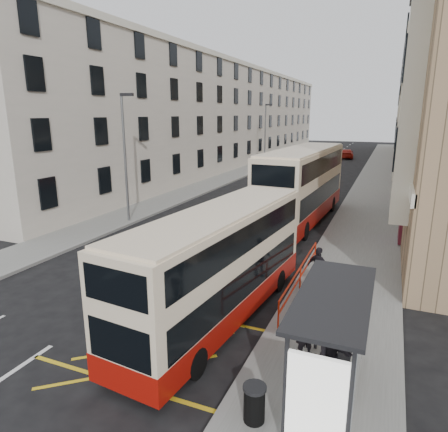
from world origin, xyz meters
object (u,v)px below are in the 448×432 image
at_px(double_decker_front, 219,265).
at_px(litter_bin, 254,403).
at_px(street_lamp_near, 125,151).
at_px(pedestrian_mid, 334,358).
at_px(street_lamp_far, 266,132).
at_px(double_decker_rear, 302,185).
at_px(car_silver, 292,155).
at_px(bus_shelter, 337,331).
at_px(pedestrian_near, 305,332).
at_px(pedestrian_far, 318,268).
at_px(car_red, 347,154).
at_px(white_van, 275,162).
at_px(car_dark, 312,149).

relative_size(double_decker_front, litter_bin, 11.01).
distance_m(street_lamp_near, pedestrian_mid, 19.15).
xyz_separation_m(street_lamp_far, pedestrian_mid, (14.62, -41.85, -3.54)).
distance_m(double_decker_rear, car_silver, 37.15).
distance_m(bus_shelter, pedestrian_near, 2.37).
height_order(bus_shelter, pedestrian_far, bus_shelter).
bearing_deg(pedestrian_mid, double_decker_front, 119.55).
xyz_separation_m(car_silver, car_red, (7.60, 5.29, 0.01)).
distance_m(street_lamp_near, pedestrian_far, 14.89).
height_order(litter_bin, pedestrian_near, pedestrian_near).
bearing_deg(pedestrian_near, car_red, -123.51).
distance_m(double_decker_rear, white_van, 27.94).
distance_m(street_lamp_far, double_decker_rear, 27.50).
xyz_separation_m(street_lamp_far, white_van, (1.15, 0.94, -3.95)).
bearing_deg(street_lamp_near, car_silver, 88.38).
bearing_deg(pedestrian_near, car_silver, -114.75).
relative_size(street_lamp_far, white_van, 1.62).
bearing_deg(car_red, street_lamp_near, 72.79).
bearing_deg(car_red, white_van, 56.60).
relative_size(pedestrian_far, white_van, 0.35).
relative_size(bus_shelter, car_red, 0.86).
bearing_deg(car_dark, street_lamp_far, -103.99).
height_order(double_decker_front, pedestrian_mid, double_decker_front).
bearing_deg(double_decker_front, pedestrian_near, -16.64).
height_order(street_lamp_near, car_dark, street_lamp_near).
relative_size(bus_shelter, pedestrian_far, 2.47).
bearing_deg(pedestrian_mid, bus_shelter, -111.64).
relative_size(street_lamp_near, white_van, 1.62).
height_order(litter_bin, pedestrian_mid, pedestrian_mid).
bearing_deg(car_dark, pedestrian_far, -87.80).
bearing_deg(white_van, street_lamp_far, -123.59).
xyz_separation_m(double_decker_rear, car_red, (-1.56, 41.26, -1.73)).
distance_m(pedestrian_mid, car_red, 58.01).
bearing_deg(white_van, car_silver, 107.23).
xyz_separation_m(street_lamp_near, double_decker_rear, (10.31, 4.60, -2.19)).
xyz_separation_m(double_decker_front, double_decker_rear, (-0.15, 13.92, 0.46)).
bearing_deg(bus_shelter, car_dark, 101.00).
bearing_deg(pedestrian_near, white_van, -111.73).
distance_m(street_lamp_near, litter_bin, 19.31).
bearing_deg(car_dark, bus_shelter, -87.60).
bearing_deg(double_decker_rear, pedestrian_near, -74.48).
distance_m(pedestrian_far, car_red, 51.88).
xyz_separation_m(double_decker_front, white_van, (-9.30, 40.27, -1.29)).
relative_size(white_van, car_red, 1.00).
height_order(street_lamp_near, car_red, street_lamp_near).
bearing_deg(car_silver, car_red, 29.20).
xyz_separation_m(litter_bin, car_red, (-4.40, 59.41, 0.10)).
distance_m(double_decker_rear, litter_bin, 18.46).
bearing_deg(street_lamp_near, pedestrian_mid, -39.03).
bearing_deg(street_lamp_far, white_van, 39.18).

